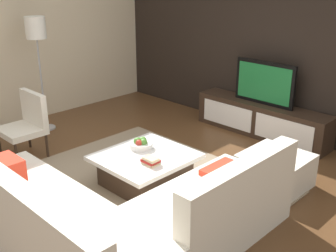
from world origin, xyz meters
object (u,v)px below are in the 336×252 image
accent_chair_near (27,121)px  floor_lamp (36,36)px  ottoman (275,171)px  sectional_couch (113,217)px  fruit_bowl (141,144)px  book_stack (151,161)px  media_console (261,119)px  television (264,83)px  coffee_table (145,169)px

accent_chair_near → floor_lamp: (-0.74, 0.67, 0.97)m
ottoman → sectional_couch: bearing=-103.2°
fruit_bowl → book_stack: 0.46m
media_console → floor_lamp: 3.59m
book_stack → media_console: bearing=92.9°
television → sectional_couch: 3.35m
coffee_table → accent_chair_near: bearing=-162.5°
fruit_bowl → ottoman: bearing=35.9°
television → coffee_table: (-0.10, -2.30, -0.62)m
sectional_couch → book_stack: (-0.41, 0.85, 0.13)m
coffee_table → fruit_bowl: 0.31m
sectional_couch → floor_lamp: floor_lamp is taller
television → sectional_couch: (0.53, -3.27, -0.53)m
media_console → sectional_couch: size_ratio=0.85×
accent_chair_near → television: bearing=48.6°
ottoman → book_stack: bearing=-127.6°
sectional_couch → book_stack: size_ratio=13.62×
ottoman → coffee_table: bearing=-137.1°
television → book_stack: size_ratio=5.25×
sectional_couch → accent_chair_near: bearing=169.8°
fruit_bowl → book_stack: bearing=-28.3°
media_console → television: television is taller
television → fruit_bowl: size_ratio=3.48×
television → coffee_table: bearing=-92.5°
coffee_table → accent_chair_near: 1.84m
coffee_table → accent_chair_near: (-1.74, -0.55, 0.29)m
ottoman → television: bearing=128.3°
television → floor_lamp: bearing=-139.8°
television → accent_chair_near: 3.40m
television → media_console: bearing=-90.0°
media_console → television: (0.00, 0.00, 0.57)m
coffee_table → fruit_bowl: fruit_bowl is taller
television → accent_chair_near: (-1.84, -2.84, -0.33)m
floor_lamp → ottoman: bearing=14.2°
sectional_couch → accent_chair_near: accent_chair_near is taller
media_console → accent_chair_near: (-1.84, -2.84, 0.24)m
fruit_bowl → book_stack: (0.40, -0.22, -0.02)m
floor_lamp → book_stack: bearing=-5.0°
media_console → sectional_couch: sectional_couch is taller
sectional_couch → fruit_bowl: size_ratio=9.02×
media_console → coffee_table: media_console is taller
television → accent_chair_near: television is taller
television → ottoman: 1.73m
sectional_couch → accent_chair_near: (-2.37, 0.43, 0.20)m
ottoman → fruit_bowl: (-1.28, -0.93, 0.24)m
media_console → ottoman: bearing=-51.6°
television → fruit_bowl: 2.25m
floor_lamp → ottoman: floor_lamp is taller
media_console → ottoman: media_console is taller
media_console → ottoman: size_ratio=3.05×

